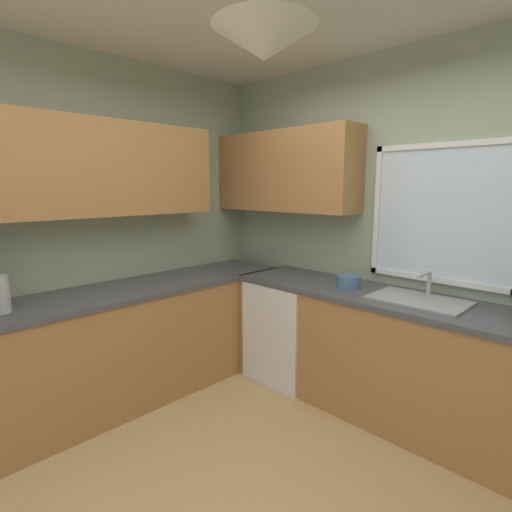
{
  "coord_description": "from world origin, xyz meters",
  "views": [
    {
      "loc": [
        1.22,
        -1.29,
        1.67
      ],
      "look_at": [
        -0.66,
        0.62,
        1.2
      ],
      "focal_mm": 28.06,
      "sensor_mm": 36.0,
      "label": 1
    }
  ],
  "objects": [
    {
      "name": "counter_run_back",
      "position": [
        0.21,
        1.35,
        0.45
      ],
      "size": [
        2.99,
        0.65,
        0.9
      ],
      "color": "#AD7542",
      "rests_on": "ground_plane"
    },
    {
      "name": "bowl",
      "position": [
        -0.38,
        1.35,
        0.95
      ],
      "size": [
        0.18,
        0.18,
        0.09
      ],
      "primitive_type": "cylinder",
      "color": "#4C7099",
      "rests_on": "counter_run_back"
    },
    {
      "name": "sink_assembly",
      "position": [
        0.17,
        1.35,
        0.92
      ],
      "size": [
        0.61,
        0.4,
        0.19
      ],
      "color": "#9EA0A5",
      "rests_on": "counter_run_back"
    },
    {
      "name": "counter_run_left",
      "position": [
        -1.58,
        0.0,
        0.45
      ],
      "size": [
        0.65,
        3.04,
        0.9
      ],
      "color": "#AD7542",
      "rests_on": "ground_plane"
    },
    {
      "name": "dishwasher",
      "position": [
        -0.92,
        1.32,
        0.43
      ],
      "size": [
        0.6,
        0.6,
        0.86
      ],
      "primitive_type": "cube",
      "color": "white",
      "rests_on": "ground_plane"
    },
    {
      "name": "room_shell",
      "position": [
        -0.37,
        0.43,
        1.78
      ],
      "size": [
        3.9,
        3.43,
        2.73
      ],
      "color": "#9EAD8E",
      "rests_on": "ground_plane"
    }
  ]
}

